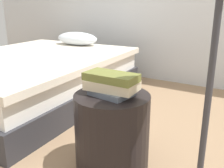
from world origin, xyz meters
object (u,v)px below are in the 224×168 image
book_slate (112,93)px  book_cream (113,85)px  bed (34,77)px  side_table (112,132)px  book_olive (112,77)px

book_slate → book_cream: (0.00, 0.01, 0.04)m
bed → side_table: (1.34, -0.62, 0.00)m
book_cream → bed: bearing=152.0°
book_slate → book_olive: bearing=-65.1°
bed → book_olive: bearing=-28.2°
book_slate → book_cream: book_cream is taller
side_table → book_cream: size_ratio=1.66×
side_table → book_olive: 0.34m
bed → side_table: bearing=-28.0°
bed → book_cream: size_ratio=7.31×
bed → book_slate: (1.34, -0.62, 0.25)m
bed → book_olive: 1.52m
side_table → book_cream: book_cream is taller
side_table → book_olive: bearing=-64.0°
book_cream → side_table: bearing=-163.1°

